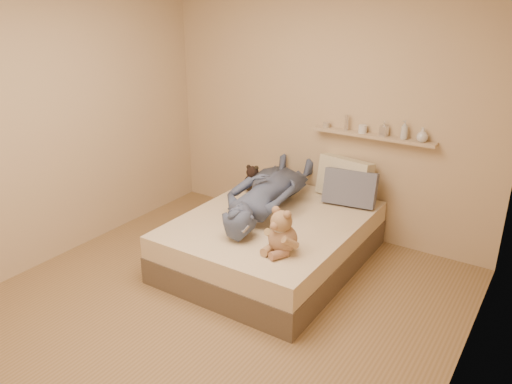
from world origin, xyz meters
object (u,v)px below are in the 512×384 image
Objects in this scene: teddy_bear at (282,234)px; bed at (272,240)px; dark_plush at (253,180)px; pillow_cream at (345,178)px; game_console at (240,226)px; pillow_grey at (350,188)px; person at (267,190)px; wall_shelf at (372,136)px.

bed is at bearing 127.31° from teddy_bear.
pillow_cream reaches higher than dark_plush.
pillow_cream reaches higher than game_console.
game_console is 1.31m from pillow_grey.
bed is 0.47m from person.
teddy_bear is 1.52m from wall_shelf.
dark_plush is 1.00m from pillow_grey.
dark_plush is (-0.54, 0.99, -0.02)m from game_console.
pillow_grey is at bearing 56.77° from bed.
pillow_cream is (0.84, 0.38, 0.07)m from dark_plush.
pillow_cream is 0.34× the size of person.
person is at bearing -39.22° from dark_plush.
dark_plush is at bearing 139.14° from bed.
teddy_bear reaches higher than bed.
person is at bearing -125.28° from pillow_cream.
bed is at bearing 125.42° from person.
pillow_cream reaches higher than person.
pillow_grey is at bearing -148.25° from person.
wall_shelf reaches higher than game_console.
game_console is 0.37m from teddy_bear.
pillow_grey is 0.81m from person.
wall_shelf reaches higher than bed.
bed is 4.96× the size of teddy_bear.
pillow_grey reaches higher than game_console.
pillow_cream is at bearing 24.49° from dark_plush.
pillow_cream is at bearing 77.50° from game_console.
pillow_grey is 0.31× the size of person.
pillow_grey is (0.12, -0.14, -0.03)m from pillow_cream.
teddy_bear is 1.33m from dark_plush.
bed is at bearing -40.86° from dark_plush.
teddy_bear reaches higher than pillow_grey.
game_console is 0.72m from person.
game_console is at bearing -175.32° from teddy_bear.
wall_shelf is at bearing 23.53° from dark_plush.
wall_shelf is at bearing 83.82° from teddy_bear.
teddy_bear is at bearing -92.68° from pillow_grey.
person is (-0.55, 0.67, 0.03)m from teddy_bear.
dark_plush is 0.18× the size of person.
pillow_grey is (0.06, 1.21, 0.01)m from teddy_bear.
teddy_bear is at bearing -96.18° from wall_shelf.
pillow_cream is at bearing -135.38° from person.
game_console is at bearing -102.50° from pillow_cream.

